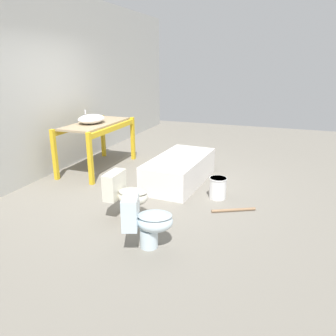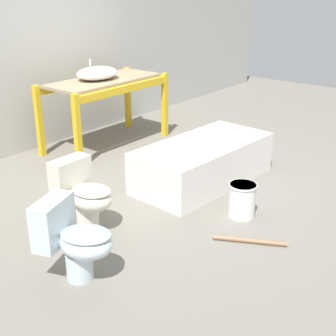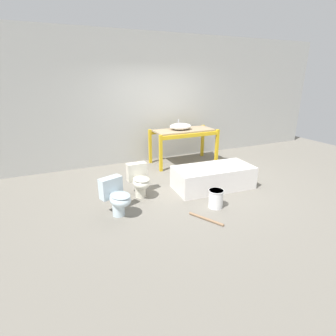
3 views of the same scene
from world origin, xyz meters
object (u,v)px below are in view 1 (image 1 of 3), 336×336
at_px(bathtub_main, 180,168).
at_px(toilet_near, 126,194).
at_px(sink_basin, 91,119).
at_px(toilet_far, 146,220).
at_px(bucket_white, 218,188).

height_order(bathtub_main, toilet_near, toilet_near).
height_order(sink_basin, toilet_near, sink_basin).
relative_size(sink_basin, toilet_far, 0.92).
bearing_deg(bathtub_main, sink_basin, 89.28).
xyz_separation_m(bathtub_main, toilet_far, (-2.06, -0.29, 0.07)).
bearing_deg(toilet_far, bucket_white, -35.87).
xyz_separation_m(toilet_near, bucket_white, (1.05, -0.99, -0.16)).
distance_m(toilet_near, bucket_white, 1.45).
bearing_deg(sink_basin, bucket_white, -102.83).
relative_size(bathtub_main, toilet_far, 2.63).
relative_size(toilet_far, bucket_white, 1.93).
bearing_deg(toilet_far, sink_basin, 22.88).
distance_m(sink_basin, bucket_white, 2.68).
bearing_deg(bucket_white, sink_basin, 77.17).
relative_size(toilet_near, bucket_white, 1.89).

